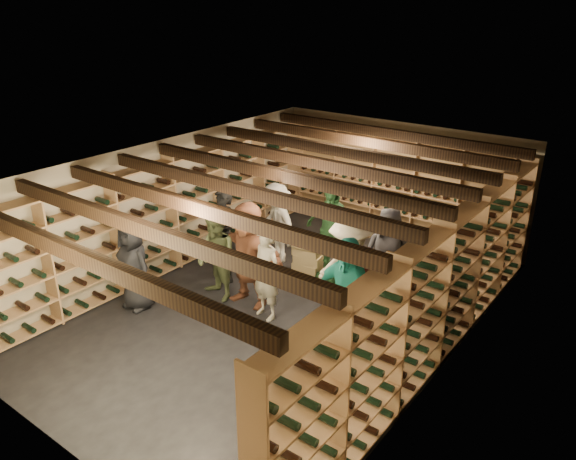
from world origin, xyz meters
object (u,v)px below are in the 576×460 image
Objects in this scene: person_4 at (346,302)px; crate_stack_left at (308,255)px; person_9 at (276,224)px; person_12 at (387,254)px; person_1 at (224,236)px; person_7 at (266,274)px; crate_stack_right at (371,279)px; crate_loose at (416,260)px; person_3 at (350,272)px; person_0 at (134,265)px; person_5 at (248,254)px; person_8 at (364,297)px; person_2 at (217,257)px; person_10 at (331,232)px.

crate_stack_left is at bearing 146.74° from person_4.
person_9 is 2.33m from person_12.
person_7 is (1.39, -0.54, -0.11)m from person_1.
crate_stack_left is 1.33m from crate_stack_right.
crate_loose is 2.72m from person_3.
person_3 is 1.10m from person_12.
person_0 is 1.84m from person_5.
person_3 is 0.57m from person_8.
crate_loose is 0.28× the size of person_3.
person_8 is (2.11, 0.10, -0.13)m from person_5.
person_5 is at bearing 177.86° from person_8.
crate_stack_left is at bearing 86.63° from person_5.
person_12 is at bearing 112.62° from person_4.
person_9 is at bearing 112.95° from person_5.
person_0 is at bearing -124.98° from crate_loose.
person_12 is (2.24, 1.72, 0.05)m from person_2.
person_8 is at bearing -80.21° from crate_loose.
person_1 reaches higher than crate_stack_left.
person_8 is (1.98, -1.41, 0.42)m from crate_stack_left.
person_9 reaches higher than crate_stack_right.
person_0 is 3.45m from person_3.
crate_stack_right is at bearing 110.26° from person_3.
crate_stack_right is at bearing 120.09° from person_4.
person_12 is (0.28, -0.00, 0.55)m from crate_stack_right.
person_1 reaches higher than crate_loose.
person_2 reaches higher than person_0.
person_5 reaches higher than person_2.
crate_stack_right is 0.33× the size of person_5.
person_3 is at bearing 31.63° from person_2.
person_4 is 1.07× the size of person_5.
person_5 reaches higher than person_7.
person_0 is at bearing -84.36° from person_1.
person_5 is at bearing -160.52° from person_12.
person_0 is 1.00× the size of person_7.
person_3 is at bearing 37.94° from person_7.
person_8 is (2.98, -0.26, -0.11)m from person_1.
crate_stack_left is at bearing 72.38° from person_1.
crate_loose is at bearing 100.84° from person_3.
person_5 is (-1.45, -1.52, 0.63)m from crate_stack_right.
person_4 is 2.49m from person_10.
person_1 is 2.99m from person_8.
person_4 is 1.18× the size of person_12.
person_5 is 2.11m from person_8.
person_10 reaches higher than crate_loose.
crate_stack_right is 1.28m from person_3.
person_5 is 0.57m from person_7.
person_1 is at bearing -82.68° from person_9.
person_12 is at bearing 44.49° from person_0.
person_1 reaches higher than crate_stack_right.
crate_loose is 1.99m from person_10.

